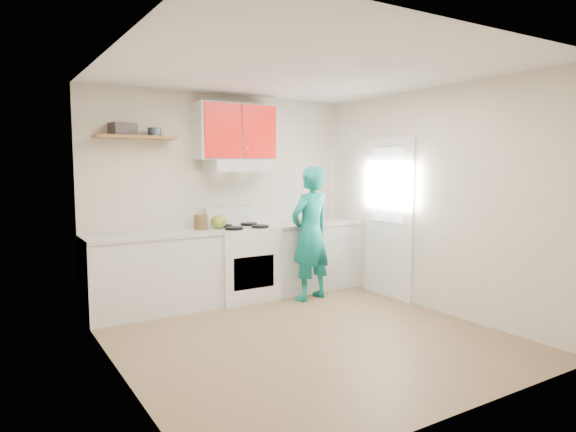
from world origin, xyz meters
TOP-DOWN VIEW (x-y plane):
  - floor at (0.00, 0.00)m, footprint 3.80×3.80m
  - ceiling at (0.00, 0.00)m, footprint 3.60×3.80m
  - back_wall at (0.00, 1.90)m, footprint 3.60×0.04m
  - front_wall at (0.00, -1.90)m, footprint 3.60×0.04m
  - left_wall at (-1.80, 0.00)m, footprint 0.04×3.80m
  - right_wall at (1.80, 0.00)m, footprint 0.04×3.80m
  - door at (1.78, 0.70)m, footprint 0.05×0.85m
  - door_glass at (1.75, 0.70)m, footprint 0.01×0.55m
  - counter_left at (-1.04, 1.60)m, footprint 1.52×0.60m
  - counter_right at (1.14, 1.60)m, footprint 1.32×0.60m
  - stove at (0.10, 1.57)m, footprint 0.76×0.65m
  - range_hood at (0.10, 1.68)m, footprint 0.76×0.44m
  - upper_cabinets at (0.10, 1.73)m, footprint 1.02×0.33m
  - shelf at (-1.15, 1.75)m, footprint 0.90×0.30m
  - books at (-1.29, 1.76)m, footprint 0.30×0.25m
  - tin at (-0.94, 1.73)m, footprint 0.20×0.20m
  - kettle at (-0.20, 1.62)m, footprint 0.24×0.24m
  - crock at (-0.42, 1.65)m, footprint 0.20×0.20m
  - cutting_board at (0.73, 1.61)m, footprint 0.35×0.29m
  - silicone_mat at (1.35, 1.56)m, footprint 0.30×0.26m
  - person at (0.83, 1.11)m, footprint 0.69×0.53m

SIDE VIEW (x-z plane):
  - floor at x=0.00m, z-range 0.00..0.00m
  - counter_left at x=-1.04m, z-range 0.00..0.90m
  - counter_right at x=1.14m, z-range 0.00..0.90m
  - stove at x=0.10m, z-range 0.00..0.92m
  - person at x=0.83m, z-range 0.00..1.69m
  - silicone_mat at x=1.35m, z-range 0.90..0.91m
  - cutting_board at x=0.73m, z-range 0.90..0.92m
  - crock at x=-0.42m, z-range 0.90..1.10m
  - kettle at x=-0.20m, z-range 0.92..1.09m
  - door at x=1.78m, z-range 0.00..2.05m
  - back_wall at x=0.00m, z-range 0.00..2.60m
  - front_wall at x=0.00m, z-range 0.00..2.60m
  - left_wall at x=-1.80m, z-range 0.00..2.60m
  - right_wall at x=1.80m, z-range 0.00..2.60m
  - door_glass at x=1.75m, z-range 0.98..1.92m
  - range_hood at x=0.10m, z-range 1.62..1.77m
  - shelf at x=-1.15m, z-range 2.00..2.04m
  - tin at x=-0.94m, z-range 2.04..2.13m
  - books at x=-1.29m, z-range 2.04..2.18m
  - upper_cabinets at x=0.10m, z-range 1.77..2.47m
  - ceiling at x=0.00m, z-range 2.58..2.62m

